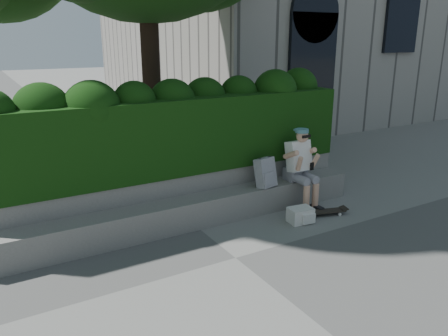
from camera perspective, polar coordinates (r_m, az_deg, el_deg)
ground at (r=6.02m, az=1.52°, el=-11.66°), size 80.00×80.00×0.00m
bench_ledge at (r=6.91m, az=-3.93°, el=-5.73°), size 6.00×0.45×0.45m
planter_wall at (r=7.26m, az=-5.62°, el=-3.38°), size 6.00×0.50×0.75m
hedge at (r=7.19m, az=-6.59°, el=4.48°), size 6.00×1.00×1.20m
person at (r=7.62m, az=9.96°, el=0.40°), size 0.40×0.76×1.38m
skateboard at (r=7.51m, az=12.84°, el=-5.58°), size 0.77×0.40×0.08m
backpack_plaid at (r=7.30m, az=5.44°, el=-0.61°), size 0.37×0.25×0.49m
backpack_ground at (r=7.15m, az=9.93°, el=-6.07°), size 0.41×0.31×0.25m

